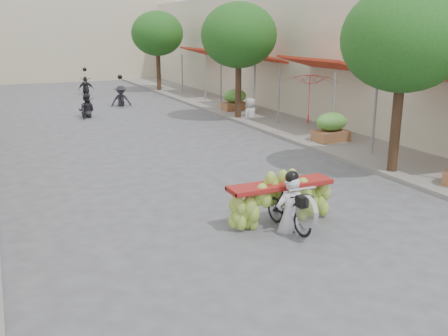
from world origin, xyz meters
TOP-DOWN VIEW (x-y plane):
  - ground at (0.00, 0.00)m, footprint 120.00×120.00m
  - sidewalk_right at (7.00, 15.00)m, footprint 4.00×60.00m
  - shophouse_row_right at (11.99, 14.00)m, footprint 9.77×40.00m
  - far_building at (0.00, 38.00)m, footprint 20.00×6.00m
  - street_tree_near at (5.40, 4.00)m, footprint 3.40×3.40m
  - street_tree_mid at (5.40, 14.00)m, footprint 3.40×3.40m
  - street_tree_far at (5.40, 26.00)m, footprint 3.40×3.40m
  - produce_crate_mid at (6.20, 8.00)m, footprint 1.20×0.88m
  - produce_crate_far at (6.20, 16.00)m, footprint 1.20×0.88m
  - banana_motorbike at (0.50, 1.86)m, footprint 2.32×1.76m
  - market_umbrella at (5.79, 8.82)m, footprint 2.63×2.63m
  - pedestrian at (6.07, 14.06)m, footprint 0.97×0.79m
  - bg_motorbike_a at (-0.86, 17.60)m, footprint 1.16×1.65m
  - bg_motorbike_b at (1.49, 20.48)m, footprint 1.13×1.64m
  - bg_motorbike_c at (0.68, 26.68)m, footprint 1.03×1.79m

SIDE VIEW (x-z plane):
  - ground at x=0.00m, z-range 0.00..0.00m
  - sidewalk_right at x=7.00m, z-range 0.00..0.12m
  - produce_crate_mid at x=6.20m, z-range 0.13..1.29m
  - produce_crate_far at x=6.20m, z-range 0.13..1.29m
  - banana_motorbike at x=0.50m, z-range -0.36..1.83m
  - bg_motorbike_a at x=-0.86m, z-range -0.22..1.73m
  - bg_motorbike_c at x=0.68m, z-range -0.20..1.75m
  - bg_motorbike_b at x=1.49m, z-range -0.11..1.84m
  - pedestrian at x=6.07m, z-range 0.12..1.82m
  - market_umbrella at x=5.79m, z-range 1.60..3.50m
  - shophouse_row_right at x=11.99m, z-range 0.00..6.00m
  - far_building at x=0.00m, z-range 0.00..7.00m
  - street_tree_near at x=5.40m, z-range 1.16..6.41m
  - street_tree_mid at x=5.40m, z-range 1.16..6.41m
  - street_tree_far at x=5.40m, z-range 1.16..6.41m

